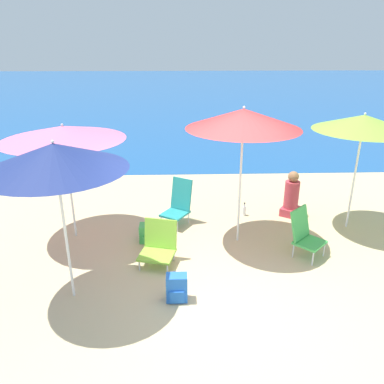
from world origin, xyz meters
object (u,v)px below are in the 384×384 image
beach_chair_green (304,232)px  backpack_green (149,233)px  beach_chair_lime (159,244)px  beach_umbrella_lime (364,123)px  beach_umbrella_red (243,119)px  water_bottle (244,210)px  beach_umbrella_navy (55,157)px  beach_umbrella_pink (63,133)px  beach_chair_teal (179,203)px  person_seated_near (291,197)px  backpack_blue (177,288)px

beach_chair_green → backpack_green: bearing=124.1°
beach_chair_lime → beach_umbrella_lime: bearing=31.4°
beach_umbrella_red → water_bottle: 2.29m
beach_umbrella_navy → beach_chair_green: beach_umbrella_navy is taller
beach_umbrella_pink → beach_chair_green: beach_umbrella_pink is taller
beach_umbrella_red → beach_chair_teal: (-1.03, 0.74, -1.73)m
beach_umbrella_pink → backpack_green: size_ratio=6.02×
person_seated_near → water_bottle: (-0.93, 0.00, -0.29)m
beach_umbrella_pink → person_seated_near: 4.42m
beach_umbrella_lime → backpack_blue: beach_umbrella_lime is taller
backpack_green → water_bottle: (1.83, 0.99, -0.05)m
beach_chair_teal → beach_umbrella_lime: bearing=27.7°
beach_umbrella_lime → water_bottle: size_ratio=7.85×
beach_umbrella_navy → backpack_blue: size_ratio=5.67×
beach_umbrella_lime → beach_umbrella_red: bearing=-168.2°
beach_chair_green → person_seated_near: size_ratio=0.85×
beach_umbrella_lime → beach_chair_green: size_ratio=2.73×
beach_umbrella_lime → person_seated_near: (-0.92, 0.57, -1.58)m
beach_umbrella_pink → water_bottle: 3.71m
beach_umbrella_pink → backpack_blue: size_ratio=5.27×
beach_umbrella_red → beach_chair_lime: size_ratio=3.48×
beach_chair_lime → water_bottle: beach_chair_lime is taller
person_seated_near → water_bottle: 0.97m
beach_umbrella_red → backpack_blue: bearing=-123.3°
beach_umbrella_pink → person_seated_near: beach_umbrella_pink is taller
beach_umbrella_red → backpack_blue: size_ratio=6.07×
beach_umbrella_navy → backpack_green: (0.94, 1.49, -1.83)m
backpack_blue → beach_chair_green: bearing=28.2°
backpack_blue → water_bottle: size_ratio=1.41×
beach_umbrella_pink → beach_chair_lime: bearing=-30.6°
water_bottle → person_seated_near: bearing=-0.2°
beach_umbrella_red → beach_chair_lime: 2.36m
beach_umbrella_pink → beach_chair_teal: bearing=13.9°
beach_chair_lime → backpack_green: 0.71m
beach_umbrella_pink → beach_chair_teal: size_ratio=2.35×
beach_chair_teal → backpack_green: beach_chair_teal is taller
beach_umbrella_navy → backpack_green: size_ratio=6.48×
beach_chair_lime → backpack_green: beach_chair_lime is taller
beach_umbrella_navy → beach_umbrella_red: (2.48, 1.47, 0.16)m
person_seated_near → backpack_blue: 3.48m
beach_chair_teal → beach_chair_green: size_ratio=1.10×
person_seated_near → beach_chair_green: bearing=-63.8°
beach_umbrella_navy → person_seated_near: beach_umbrella_navy is taller
beach_umbrella_red → backpack_green: size_ratio=6.93×
beach_umbrella_lime → beach_umbrella_pink: beach_umbrella_lime is taller
beach_umbrella_lime → backpack_green: (-3.68, -0.42, -1.82)m
water_bottle → beach_umbrella_red: bearing=-105.7°
beach_umbrella_red → backpack_blue: beach_umbrella_red is taller
beach_chair_lime → water_bottle: (1.63, 1.65, -0.20)m
backpack_blue → person_seated_near: bearing=49.1°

